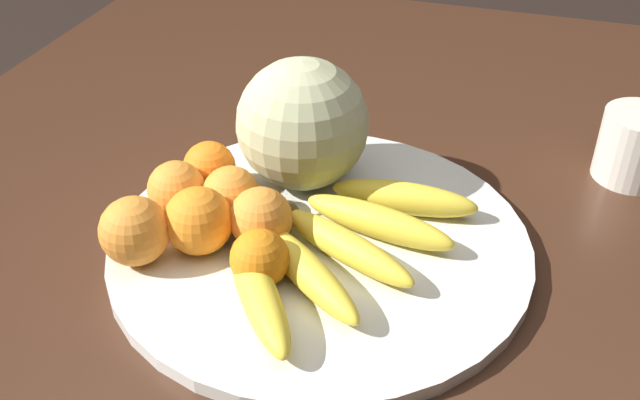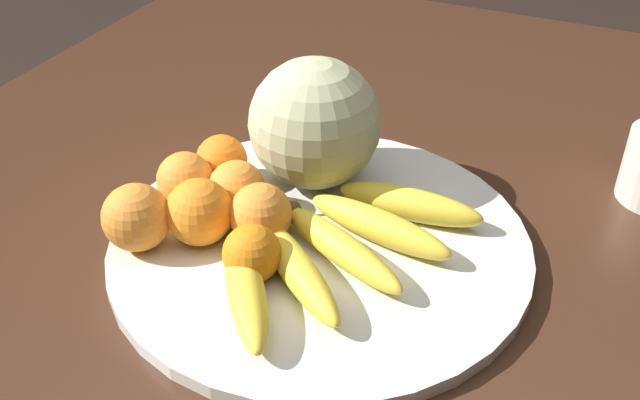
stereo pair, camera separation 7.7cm
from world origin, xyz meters
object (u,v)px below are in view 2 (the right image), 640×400
at_px(banana_bunch, 338,245).
at_px(orange_front_right, 199,212).
at_px(kitchen_table, 278,333).
at_px(fruit_bowl, 320,243).
at_px(orange_front_left, 222,160).
at_px(produce_tag, 299,210).
at_px(orange_side_extra, 185,180).
at_px(orange_top_small, 136,217).
at_px(orange_back_left, 261,214).
at_px(melon, 315,123).
at_px(orange_mid_center, 252,254).
at_px(orange_back_right, 237,188).

bearing_deg(banana_bunch, orange_front_right, -142.84).
xyz_separation_m(kitchen_table, fruit_bowl, (-0.06, 0.02, 0.09)).
height_order(kitchen_table, orange_front_left, orange_front_left).
bearing_deg(produce_tag, orange_side_extra, -22.73).
height_order(kitchen_table, orange_top_small, orange_top_small).
bearing_deg(kitchen_table, orange_back_left, -135.78).
height_order(orange_front_left, orange_back_left, orange_back_left).
xyz_separation_m(melon, orange_front_right, (0.16, -0.06, -0.04)).
bearing_deg(orange_mid_center, kitchen_table, 149.85).
distance_m(orange_mid_center, produce_tag, 0.12).
bearing_deg(orange_top_small, orange_side_extra, 177.45).
bearing_deg(fruit_bowl, orange_mid_center, -22.53).
xyz_separation_m(melon, orange_side_extra, (0.11, -0.11, -0.04)).
distance_m(kitchen_table, orange_back_right, 0.17).
relative_size(fruit_bowl, banana_bunch, 1.52).
height_order(orange_front_left, orange_mid_center, orange_front_left).
xyz_separation_m(banana_bunch, orange_front_right, (0.03, -0.14, 0.02)).
relative_size(banana_bunch, orange_front_left, 4.90).
height_order(orange_front_left, orange_front_right, orange_front_right).
distance_m(banana_bunch, orange_top_small, 0.21).
height_order(orange_back_left, orange_top_small, orange_top_small).
bearing_deg(orange_front_left, produce_tag, 81.41).
xyz_separation_m(fruit_bowl, banana_bunch, (0.02, 0.03, 0.03)).
bearing_deg(orange_back_left, orange_side_extra, -102.42).
bearing_deg(fruit_bowl, orange_back_right, -93.55).
bearing_deg(orange_top_small, orange_back_left, 118.63).
distance_m(orange_back_left, orange_side_extra, 0.11).
bearing_deg(fruit_bowl, kitchen_table, -19.56).
height_order(orange_side_extra, produce_tag, orange_side_extra).
height_order(banana_bunch, orange_front_left, orange_front_left).
relative_size(orange_top_small, produce_tag, 0.98).
relative_size(kitchen_table, orange_back_left, 25.14).
bearing_deg(fruit_bowl, produce_tag, -129.84).
xyz_separation_m(fruit_bowl, orange_back_left, (0.03, -0.06, 0.04)).
bearing_deg(orange_back_right, melon, 152.01).
bearing_deg(orange_front_right, orange_back_left, 114.40).
bearing_deg(orange_side_extra, banana_bunch, 83.92).
bearing_deg(orange_back_left, orange_front_left, -129.89).
bearing_deg(kitchen_table, orange_back_right, -129.95).
distance_m(banana_bunch, orange_back_right, 0.14).
xyz_separation_m(fruit_bowl, produce_tag, (-0.03, -0.04, 0.01)).
height_order(kitchen_table, banana_bunch, banana_bunch).
height_order(melon, produce_tag, melon).
height_order(orange_back_right, produce_tag, orange_back_right).
xyz_separation_m(orange_side_extra, produce_tag, (-0.04, 0.12, -0.03)).
xyz_separation_m(melon, orange_back_right, (0.10, -0.05, -0.04)).
xyz_separation_m(orange_mid_center, orange_side_extra, (-0.08, -0.13, 0.00)).
distance_m(orange_top_small, produce_tag, 0.18).
xyz_separation_m(kitchen_table, orange_back_left, (-0.03, -0.03, 0.13)).
relative_size(orange_front_right, orange_side_extra, 1.12).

